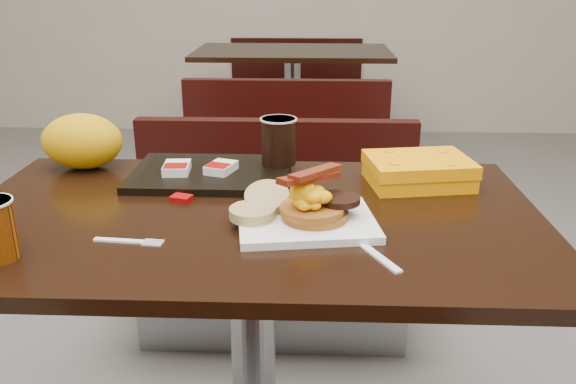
{
  "coord_description": "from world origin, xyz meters",
  "views": [
    {
      "loc": [
        0.12,
        -1.12,
        1.22
      ],
      "look_at": [
        0.08,
        -0.01,
        0.8
      ],
      "focal_mm": 36.88,
      "sensor_mm": 36.0,
      "label": 1
    }
  ],
  "objects_px": {
    "platter": "(306,222)",
    "tray": "(211,174)",
    "hashbrown_sleeve_left": "(177,168)",
    "table_far": "(292,110)",
    "bench_near_n": "(273,239)",
    "pancake_stack": "(315,212)",
    "paper_bag": "(82,141)",
    "coffee_cup_far": "(279,141)",
    "fork": "(119,241)",
    "hashbrown_sleeve_right": "(221,168)",
    "knife": "(371,251)",
    "bench_far_n": "(296,91)",
    "bench_far_s": "(288,142)",
    "clamshell": "(418,171)",
    "table_near": "(254,364)"
  },
  "relations": [
    {
      "from": "platter",
      "to": "tray",
      "type": "bearing_deg",
      "value": 121.71
    },
    {
      "from": "hashbrown_sleeve_left",
      "to": "table_far",
      "type": "bearing_deg",
      "value": 80.93
    },
    {
      "from": "bench_near_n",
      "to": "table_far",
      "type": "bearing_deg",
      "value": 90.0
    },
    {
      "from": "table_far",
      "to": "pancake_stack",
      "type": "bearing_deg",
      "value": -87.13
    },
    {
      "from": "pancake_stack",
      "to": "tray",
      "type": "height_order",
      "value": "pancake_stack"
    },
    {
      "from": "pancake_stack",
      "to": "paper_bag",
      "type": "xyz_separation_m",
      "value": [
        -0.58,
        0.34,
        0.04
      ]
    },
    {
      "from": "table_far",
      "to": "coffee_cup_far",
      "type": "xyz_separation_m",
      "value": [
        0.04,
        -2.33,
        0.45
      ]
    },
    {
      "from": "bench_near_n",
      "to": "fork",
      "type": "distance_m",
      "value": 0.96
    },
    {
      "from": "hashbrown_sleeve_left",
      "to": "hashbrown_sleeve_right",
      "type": "relative_size",
      "value": 1.05
    },
    {
      "from": "bench_near_n",
      "to": "knife",
      "type": "relative_size",
      "value": 5.62
    },
    {
      "from": "hashbrown_sleeve_right",
      "to": "bench_far_n",
      "type": "bearing_deg",
      "value": 107.32
    },
    {
      "from": "table_far",
      "to": "bench_near_n",
      "type": "bearing_deg",
      "value": -90.0
    },
    {
      "from": "bench_far_s",
      "to": "bench_near_n",
      "type": "bearing_deg",
      "value": -90.0
    },
    {
      "from": "bench_near_n",
      "to": "coffee_cup_far",
      "type": "distance_m",
      "value": 0.63
    },
    {
      "from": "pancake_stack",
      "to": "fork",
      "type": "height_order",
      "value": "pancake_stack"
    },
    {
      "from": "bench_near_n",
      "to": "hashbrown_sleeve_right",
      "type": "relative_size",
      "value": 13.09
    },
    {
      "from": "table_far",
      "to": "bench_far_s",
      "type": "xyz_separation_m",
      "value": [
        0.0,
        -0.7,
        -0.02
      ]
    },
    {
      "from": "bench_far_s",
      "to": "paper_bag",
      "type": "distance_m",
      "value": 1.74
    },
    {
      "from": "bench_far_s",
      "to": "coffee_cup_far",
      "type": "xyz_separation_m",
      "value": [
        0.04,
        -1.63,
        0.47
      ]
    },
    {
      "from": "clamshell",
      "to": "bench_near_n",
      "type": "bearing_deg",
      "value": 116.91
    },
    {
      "from": "pancake_stack",
      "to": "tray",
      "type": "xyz_separation_m",
      "value": [
        -0.25,
        0.28,
        -0.02
      ]
    },
    {
      "from": "pancake_stack",
      "to": "bench_far_s",
      "type": "bearing_deg",
      "value": 93.89
    },
    {
      "from": "fork",
      "to": "paper_bag",
      "type": "relative_size",
      "value": 0.66
    },
    {
      "from": "hashbrown_sleeve_left",
      "to": "platter",
      "type": "bearing_deg",
      "value": -44.17
    },
    {
      "from": "table_far",
      "to": "fork",
      "type": "distance_m",
      "value": 2.78
    },
    {
      "from": "table_near",
      "to": "bench_far_n",
      "type": "xyz_separation_m",
      "value": [
        0.0,
        3.3,
        -0.02
      ]
    },
    {
      "from": "table_near",
      "to": "fork",
      "type": "height_order",
      "value": "fork"
    },
    {
      "from": "bench_near_n",
      "to": "knife",
      "type": "distance_m",
      "value": 0.98
    },
    {
      "from": "table_near",
      "to": "paper_bag",
      "type": "relative_size",
      "value": 6.03
    },
    {
      "from": "coffee_cup_far",
      "to": "bench_far_s",
      "type": "bearing_deg",
      "value": 91.56
    },
    {
      "from": "fork",
      "to": "coffee_cup_far",
      "type": "height_order",
      "value": "coffee_cup_far"
    },
    {
      "from": "bench_far_n",
      "to": "table_far",
      "type": "bearing_deg",
      "value": -90.0
    },
    {
      "from": "knife",
      "to": "clamshell",
      "type": "height_order",
      "value": "clamshell"
    },
    {
      "from": "pancake_stack",
      "to": "paper_bag",
      "type": "bearing_deg",
      "value": 149.91
    },
    {
      "from": "hashbrown_sleeve_left",
      "to": "hashbrown_sleeve_right",
      "type": "xyz_separation_m",
      "value": [
        0.1,
        0.01,
        -0.0
      ]
    },
    {
      "from": "pancake_stack",
      "to": "clamshell",
      "type": "height_order",
      "value": "clamshell"
    },
    {
      "from": "fork",
      "to": "clamshell",
      "type": "height_order",
      "value": "clamshell"
    },
    {
      "from": "bench_far_s",
      "to": "pancake_stack",
      "type": "relative_size",
      "value": 7.69
    },
    {
      "from": "coffee_cup_far",
      "to": "clamshell",
      "type": "xyz_separation_m",
      "value": [
        0.33,
        -0.08,
        -0.04
      ]
    },
    {
      "from": "bench_near_n",
      "to": "clamshell",
      "type": "relative_size",
      "value": 4.33
    },
    {
      "from": "hashbrown_sleeve_left",
      "to": "paper_bag",
      "type": "distance_m",
      "value": 0.27
    },
    {
      "from": "bench_far_n",
      "to": "tray",
      "type": "xyz_separation_m",
      "value": [
        -0.12,
        -3.08,
        0.4
      ]
    },
    {
      "from": "hashbrown_sleeve_left",
      "to": "hashbrown_sleeve_right",
      "type": "bearing_deg",
      "value": 0.15
    },
    {
      "from": "bench_far_n",
      "to": "paper_bag",
      "type": "distance_m",
      "value": 3.09
    },
    {
      "from": "table_far",
      "to": "pancake_stack",
      "type": "xyz_separation_m",
      "value": [
        0.13,
        -2.66,
        0.4
      ]
    },
    {
      "from": "knife",
      "to": "clamshell",
      "type": "relative_size",
      "value": 0.77
    },
    {
      "from": "table_near",
      "to": "hashbrown_sleeve_left",
      "type": "distance_m",
      "value": 0.49
    },
    {
      "from": "platter",
      "to": "paper_bag",
      "type": "xyz_separation_m",
      "value": [
        -0.56,
        0.34,
        0.06
      ]
    },
    {
      "from": "bench_far_s",
      "to": "hashbrown_sleeve_right",
      "type": "height_order",
      "value": "hashbrown_sleeve_right"
    },
    {
      "from": "bench_far_n",
      "to": "hashbrown_sleeve_left",
      "type": "bearing_deg",
      "value": -93.57
    }
  ]
}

